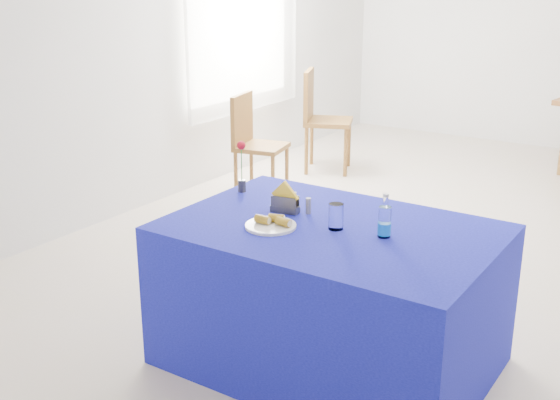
# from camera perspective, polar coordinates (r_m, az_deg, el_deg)

# --- Properties ---
(floor) EXTENTS (7.00, 7.00, 0.00)m
(floor) POSITION_cam_1_polar(r_m,az_deg,el_deg) (5.47, 13.08, -3.34)
(floor) COLOR beige
(floor) RESTS_ON ground
(room_shell) EXTENTS (7.00, 7.00, 7.00)m
(room_shell) POSITION_cam_1_polar(r_m,az_deg,el_deg) (5.10, 14.53, 15.24)
(room_shell) COLOR silver
(room_shell) RESTS_ON ground
(window_pane) EXTENTS (0.04, 1.50, 1.60)m
(window_pane) POSITION_cam_1_polar(r_m,az_deg,el_deg) (6.99, -3.30, 14.83)
(window_pane) COLOR white
(window_pane) RESTS_ON room_shell
(curtain) EXTENTS (0.04, 1.75, 1.85)m
(curtain) POSITION_cam_1_polar(r_m,az_deg,el_deg) (6.95, -2.82, 14.82)
(curtain) COLOR white
(curtain) RESTS_ON room_shell
(plate) EXTENTS (0.25, 0.25, 0.01)m
(plate) POSITION_cam_1_polar(r_m,az_deg,el_deg) (3.46, -0.76, -2.11)
(plate) COLOR white
(plate) RESTS_ON blue_table
(drinking_glass) EXTENTS (0.07, 0.07, 0.13)m
(drinking_glass) POSITION_cam_1_polar(r_m,az_deg,el_deg) (3.42, 4.57, -1.35)
(drinking_glass) COLOR white
(drinking_glass) RESTS_ON blue_table
(salt_shaker) EXTENTS (0.03, 0.03, 0.08)m
(salt_shaker) POSITION_cam_1_polar(r_m,az_deg,el_deg) (3.73, 1.14, 0.01)
(salt_shaker) COLOR gray
(salt_shaker) RESTS_ON blue_table
(pepper_shaker) EXTENTS (0.03, 0.03, 0.08)m
(pepper_shaker) POSITION_cam_1_polar(r_m,az_deg,el_deg) (3.64, 2.32, -0.48)
(pepper_shaker) COLOR slate
(pepper_shaker) RESTS_ON blue_table
(blue_table) EXTENTS (1.60, 1.10, 0.76)m
(blue_table) POSITION_cam_1_polar(r_m,az_deg,el_deg) (3.63, 4.09, -7.77)
(blue_table) COLOR navy
(blue_table) RESTS_ON floor
(water_bottle) EXTENTS (0.06, 0.06, 0.21)m
(water_bottle) POSITION_cam_1_polar(r_m,az_deg,el_deg) (3.35, 8.49, -1.83)
(water_bottle) COLOR white
(water_bottle) RESTS_ON blue_table
(napkin_holder) EXTENTS (0.16, 0.08, 0.17)m
(napkin_holder) POSITION_cam_1_polar(r_m,az_deg,el_deg) (3.66, 0.42, -0.26)
(napkin_holder) COLOR #3A3B40
(napkin_holder) RESTS_ON blue_table
(rose_vase) EXTENTS (0.05, 0.05, 0.30)m
(rose_vase) POSITION_cam_1_polar(r_m,az_deg,el_deg) (3.97, -3.14, 2.66)
(rose_vase) COLOR #28272C
(rose_vase) RESTS_ON blue_table
(chair_win_a) EXTENTS (0.49, 0.49, 0.92)m
(chair_win_a) POSITION_cam_1_polar(r_m,az_deg,el_deg) (6.28, -2.23, 5.06)
(chair_win_a) COLOR brown
(chair_win_a) RESTS_ON floor
(chair_win_b) EXTENTS (0.60, 0.60, 1.02)m
(chair_win_b) POSITION_cam_1_polar(r_m,az_deg,el_deg) (7.10, 3.23, 7.06)
(chair_win_b) COLOR brown
(chair_win_b) RESTS_ON floor
(banana_pieces) EXTENTS (0.19, 0.11, 0.04)m
(banana_pieces) POSITION_cam_1_polar(r_m,az_deg,el_deg) (3.45, -0.47, -1.63)
(banana_pieces) COLOR gold
(banana_pieces) RESTS_ON plate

